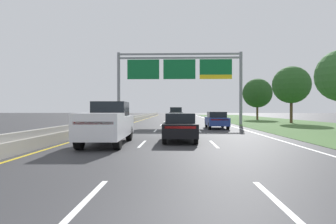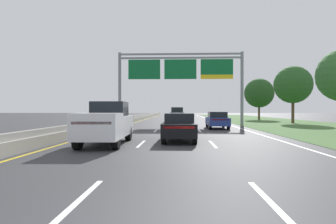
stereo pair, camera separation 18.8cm
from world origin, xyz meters
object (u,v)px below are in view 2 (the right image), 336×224
car_grey_centre_lane_suv (177,114)px  car_black_centre_lane_sedan (179,127)px  pickup_truck_white (107,123)px  roadside_tree_far (259,93)px  overhead_sign_gantry (180,73)px  roadside_tree_mid (293,85)px  car_blue_right_lane_sedan (217,120)px

car_grey_centre_lane_suv → car_black_centre_lane_sedan: car_grey_centre_lane_suv is taller
pickup_truck_white → roadside_tree_far: (17.77, 35.04, 3.60)m
overhead_sign_gantry → car_black_centre_lane_sedan: bearing=-90.5°
car_black_centre_lane_sedan → pickup_truck_white: bearing=114.5°
roadside_tree_far → car_grey_centre_lane_suv: bearing=-148.5°
pickup_truck_white → roadside_tree_far: size_ratio=0.75×
overhead_sign_gantry → roadside_tree_mid: size_ratio=2.02×
pickup_truck_white → roadside_tree_far: roadside_tree_far is taller
car_blue_right_lane_sedan → roadside_tree_far: (10.46, 22.96, 3.86)m
roadside_tree_mid → roadside_tree_far: roadside_tree_mid is taller
pickup_truck_white → roadside_tree_mid: (18.61, 22.73, 3.94)m
overhead_sign_gantry → pickup_truck_white: 20.30m
overhead_sign_gantry → pickup_truck_white: size_ratio=2.76×
overhead_sign_gantry → pickup_truck_white: overhead_sign_gantry is taller
pickup_truck_white → car_grey_centre_lane_suv: (3.48, 26.28, 0.02)m
car_grey_centre_lane_suv → roadside_tree_far: 17.14m
car_blue_right_lane_sedan → car_black_centre_lane_sedan: bearing=161.8°
car_grey_centre_lane_suv → roadside_tree_far: roadside_tree_far is taller
car_grey_centre_lane_suv → roadside_tree_mid: bearing=-103.2°
pickup_truck_white → car_grey_centre_lane_suv: bearing=-9.2°
pickup_truck_white → roadside_tree_far: 39.45m
car_black_centre_lane_sedan → overhead_sign_gantry: bearing=0.3°
car_grey_centre_lane_suv → car_black_centre_lane_sedan: (0.26, -24.63, -0.28)m
car_blue_right_lane_sedan → roadside_tree_far: roadside_tree_far is taller
car_grey_centre_lane_suv → car_blue_right_lane_sedan: size_ratio=1.06×
pickup_truck_white → car_grey_centre_lane_suv: size_ratio=1.16×
car_blue_right_lane_sedan → roadside_tree_mid: size_ratio=0.59×
car_blue_right_lane_sedan → car_black_centre_lane_sedan: same height
car_blue_right_lane_sedan → roadside_tree_mid: bearing=-46.1°
overhead_sign_gantry → car_blue_right_lane_sedan: size_ratio=3.41×
pickup_truck_white → roadside_tree_far: bearing=-28.5°
car_blue_right_lane_sedan → overhead_sign_gantry: bearing=26.0°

